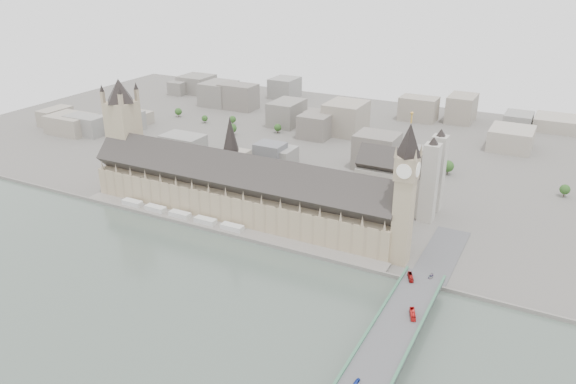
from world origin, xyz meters
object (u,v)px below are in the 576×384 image
at_px(elizabeth_tower, 406,185).
at_px(car_blue, 357,381).
at_px(westminster_bridge, 390,344).
at_px(red_bus_south, 413,314).
at_px(palace_of_westminster, 239,190).
at_px(westminster_abbey, 401,180).
at_px(victoria_tower, 124,129).
at_px(car_approach, 431,276).
at_px(red_bus_north, 411,277).

height_order(elizabeth_tower, car_blue, elizabeth_tower).
height_order(westminster_bridge, car_blue, car_blue).
bearing_deg(red_bus_south, elizabeth_tower, 91.24).
xyz_separation_m(elizabeth_tower, westminster_bridge, (24.00, -95.50, -52.96)).
relative_size(palace_of_westminster, westminster_abbey, 3.90).
distance_m(palace_of_westminster, westminster_bridge, 195.05).
distance_m(victoria_tower, red_bus_south, 306.62).
height_order(palace_of_westminster, car_approach, palace_of_westminster).
distance_m(elizabeth_tower, car_approach, 61.19).
distance_m(palace_of_westminster, red_bus_south, 188.07).
distance_m(elizabeth_tower, westminster_bridge, 111.81).
xyz_separation_m(westminster_bridge, westminster_abbey, (-51.08, 182.50, 19.96)).
xyz_separation_m(victoria_tower, red_bus_south, (289.57, -91.01, -43.40)).
xyz_separation_m(westminster_abbey, red_bus_south, (56.64, -160.01, -13.27)).
xyz_separation_m(victoria_tower, red_bus_north, (277.41, -53.00, -43.52)).
xyz_separation_m(victoria_tower, westminster_abbey, (232.92, 69.00, -30.12)).
bearing_deg(red_bus_south, westminster_bridge, -124.70).
distance_m(elizabeth_tower, car_blue, 146.39).
bearing_deg(westminster_bridge, palace_of_westminster, 146.51).
height_order(palace_of_westminster, red_bus_north, palace_of_westminster).
height_order(red_bus_north, red_bus_south, red_bus_south).
bearing_deg(car_blue, red_bus_north, 100.09).
bearing_deg(palace_of_westminster, victoria_tower, 177.04).
xyz_separation_m(victoria_tower, car_approach, (288.23, -45.02, -44.20)).
distance_m(palace_of_westminster, victoria_tower, 126.41).
bearing_deg(car_blue, car_approach, 94.32).
bearing_deg(westminster_abbey, elizabeth_tower, -72.71).
bearing_deg(victoria_tower, palace_of_westminster, -2.96).
relative_size(palace_of_westminster, victoria_tower, 2.65).
relative_size(elizabeth_tower, car_blue, 24.59).
height_order(palace_of_westminster, victoria_tower, victoria_tower).
bearing_deg(westminster_bridge, victoria_tower, 158.22).
bearing_deg(westminster_bridge, elizabeth_tower, 104.11).
bearing_deg(westminster_abbey, palace_of_westminster, -145.83).
relative_size(red_bus_north, red_bus_south, 0.92).
distance_m(red_bus_north, car_approach, 13.47).
distance_m(car_blue, car_approach, 110.28).
distance_m(westminster_abbey, car_approach, 127.51).
bearing_deg(elizabeth_tower, red_bus_north, -63.56).
bearing_deg(westminster_abbey, red_bus_north, -69.97).
relative_size(elizabeth_tower, car_approach, 20.73).
xyz_separation_m(westminster_abbey, car_blue, (47.81, -224.05, -14.09)).
xyz_separation_m(palace_of_westminster, red_bus_north, (155.41, -46.70, -11.02)).
height_order(red_bus_north, car_blue, red_bus_north).
relative_size(palace_of_westminster, red_bus_north, 25.68).
xyz_separation_m(red_bus_north, car_blue, (3.33, -102.04, -0.69)).
relative_size(victoria_tower, westminster_abbey, 1.47).
distance_m(palace_of_westminster, car_blue, 217.85).
height_order(westminster_bridge, westminster_abbey, westminster_abbey).
relative_size(victoria_tower, westminster_bridge, 0.31).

